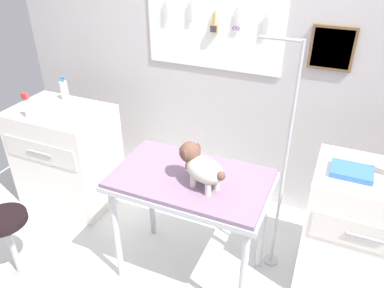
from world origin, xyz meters
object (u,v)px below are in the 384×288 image
at_px(cabinet_right, 359,233).
at_px(counter_left, 67,156).
at_px(stool, 6,229).
at_px(spray_bottle_short, 64,90).
at_px(grooming_table, 191,188).
at_px(grooming_arm, 282,176).
at_px(dog, 200,166).

bearing_deg(cabinet_right, counter_left, 179.39).
distance_m(stool, spray_bottle_short, 1.24).
bearing_deg(stool, grooming_table, 24.16).
bearing_deg(spray_bottle_short, cabinet_right, -5.09).
bearing_deg(grooming_table, spray_bottle_short, 158.34).
relative_size(grooming_arm, dog, 4.80).
height_order(grooming_arm, counter_left, grooming_arm).
distance_m(dog, cabinet_right, 1.17).
relative_size(counter_left, stool, 1.68).
distance_m(counter_left, spray_bottle_short, 0.57).
distance_m(grooming_table, cabinet_right, 1.14).
distance_m(grooming_table, counter_left, 1.43).
height_order(grooming_table, dog, dog).
distance_m(grooming_arm, counter_left, 1.89).
relative_size(grooming_table, stool, 1.89).
height_order(dog, spray_bottle_short, dog).
height_order(counter_left, spray_bottle_short, spray_bottle_short).
relative_size(dog, spray_bottle_short, 1.66).
xyz_separation_m(grooming_table, cabinet_right, (1.05, 0.35, -0.29)).
relative_size(grooming_table, cabinet_right, 1.09).
height_order(grooming_arm, dog, grooming_arm).
xyz_separation_m(grooming_arm, counter_left, (-1.86, 0.05, -0.34)).
xyz_separation_m(grooming_arm, cabinet_right, (0.54, 0.03, -0.32)).
height_order(grooming_table, spray_bottle_short, spray_bottle_short).
bearing_deg(grooming_table, dog, -33.29).
bearing_deg(spray_bottle_short, dog, -22.39).
bearing_deg(stool, cabinet_right, 21.39).
bearing_deg(stool, grooming_arm, 26.74).
height_order(counter_left, stool, counter_left).
xyz_separation_m(grooming_arm, stool, (-1.65, -0.83, -0.36)).
relative_size(grooming_arm, cabinet_right, 1.82).
xyz_separation_m(counter_left, stool, (0.21, -0.88, -0.02)).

